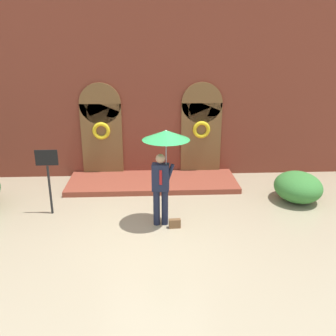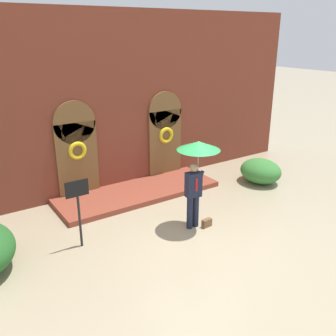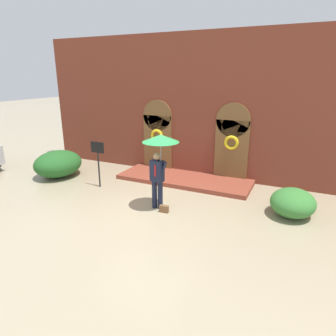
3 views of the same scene
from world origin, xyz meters
name	(u,v)px [view 2 (image 2 of 3)]	position (x,y,z in m)	size (l,w,h in m)	color
ground_plane	(196,235)	(0.00, 0.00, 0.00)	(80.00, 80.00, 0.00)	tan
building_facade	(119,106)	(0.00, 4.15, 2.68)	(14.00, 2.30, 5.60)	brown
person_with_umbrella	(197,159)	(0.27, 0.40, 1.91)	(1.10, 1.10, 2.36)	#191E33
handbag	(207,223)	(0.50, 0.20, 0.11)	(0.28, 0.12, 0.22)	brown
sign_post	(78,203)	(-2.64, 1.15, 1.16)	(0.56, 0.06, 1.72)	black
shrub_right	(261,171)	(4.05, 1.64, 0.41)	(1.30, 1.46, 0.82)	#387A33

